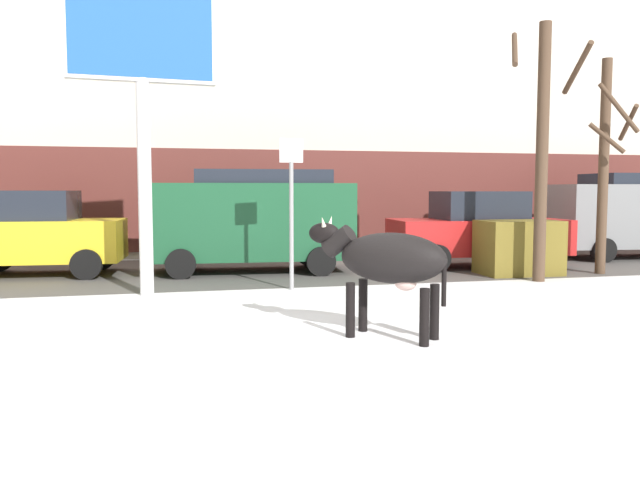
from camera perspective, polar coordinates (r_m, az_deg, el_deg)
ground_plane at (r=7.68m, az=0.29°, el=-9.52°), size 120.00×120.00×0.00m
road_strip at (r=14.67m, az=-6.34°, el=-2.76°), size 60.00×5.60×0.01m
building_facade at (r=21.13m, az=-8.60°, el=17.14°), size 44.00×6.10×13.00m
cow_black at (r=7.91m, az=6.15°, el=-1.82°), size 1.69×1.57×1.54m
billboard at (r=11.69m, az=-15.93°, el=16.47°), size 2.53×0.44×5.56m
car_yellow_hatchback at (r=15.00m, az=-24.33°, el=0.56°), size 3.61×2.13×1.86m
car_darkgreen_van at (r=14.34m, az=-6.33°, el=2.03°), size 4.73×2.38×2.32m
car_red_sedan at (r=15.75m, az=14.20°, el=0.93°), size 4.32×2.22×1.84m
car_grey_van at (r=19.32m, az=26.72°, el=2.22°), size 4.73×2.38×2.32m
pedestrian_near_billboard at (r=21.30m, az=20.14°, el=1.63°), size 0.36×0.24×1.73m
bare_tree_left_lot at (r=13.57m, az=19.61°, el=8.25°), size 1.71×1.68×5.22m
bare_tree_right_lot at (r=15.25m, az=24.57°, el=6.51°), size 1.21×0.98×4.74m
dumpster at (r=14.53m, az=17.64°, el=-0.66°), size 1.72×1.14×1.20m
street_sign at (r=11.68m, az=-2.63°, el=3.58°), size 0.44×0.08×2.82m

